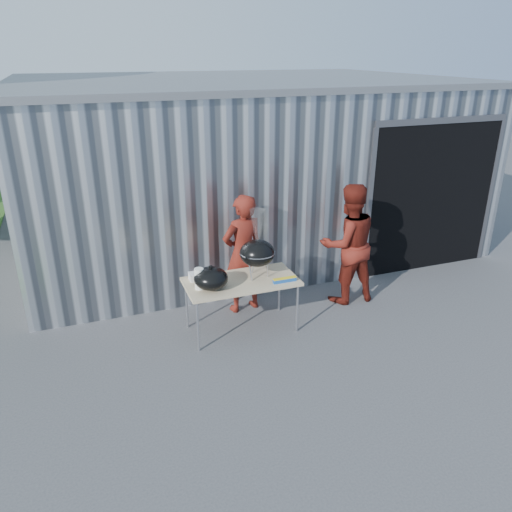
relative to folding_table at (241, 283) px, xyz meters
name	(u,v)px	position (x,y,z in m)	size (l,w,h in m)	color
ground	(293,353)	(0.43, -0.78, -0.71)	(80.00, 80.00, 0.00)	#424245
building	(243,159)	(1.34, 3.81, 0.83)	(8.20, 6.20, 3.10)	silver
folding_table	(241,283)	(0.00, 0.00, 0.00)	(1.50, 0.75, 0.75)	tan
kettle_grill	(257,248)	(0.24, 0.03, 0.45)	(0.48, 0.48, 0.95)	black
grill_lid	(211,278)	(-0.44, -0.10, 0.18)	(0.44, 0.44, 0.32)	black
paper_towels	(199,279)	(-0.58, -0.05, 0.18)	(0.12, 0.12, 0.28)	white
white_tub	(197,276)	(-0.55, 0.22, 0.09)	(0.20, 0.15, 0.10)	white
foil_box	(285,280)	(0.52, -0.25, 0.07)	(0.32, 0.05, 0.06)	#174896
person_cook	(243,254)	(0.22, 0.56, 0.17)	(0.64, 0.42, 1.76)	#601911
person_bystander	(348,244)	(1.79, 0.31, 0.21)	(0.89, 0.69, 1.83)	#601911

